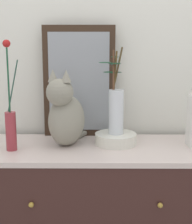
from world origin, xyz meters
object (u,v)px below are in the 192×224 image
(mirror_leaning, at_px, (79,82))
(cat_sitting, at_px, (66,115))
(bowl_porcelain, at_px, (116,139))
(vase_glass_clear, at_px, (116,107))
(vase_slim_green, at_px, (11,122))

(mirror_leaning, bearing_deg, cat_sitting, -106.39)
(bowl_porcelain, distance_m, vase_glass_clear, 0.17)
(mirror_leaning, relative_size, vase_slim_green, 1.16)
(cat_sitting, relative_size, vase_glass_clear, 0.96)
(cat_sitting, bearing_deg, vase_glass_clear, 6.83)
(cat_sitting, bearing_deg, vase_slim_green, -162.81)
(mirror_leaning, xyz_separation_m, vase_glass_clear, (0.20, -0.17, -0.11))
(cat_sitting, relative_size, bowl_porcelain, 1.96)
(cat_sitting, xyz_separation_m, vase_slim_green, (-0.26, -0.08, -0.02))
(bowl_porcelain, relative_size, vase_glass_clear, 0.49)
(vase_slim_green, distance_m, vase_glass_clear, 0.53)
(vase_slim_green, xyz_separation_m, bowl_porcelain, (0.52, 0.11, -0.11))
(vase_glass_clear, bearing_deg, mirror_leaning, 139.63)
(mirror_leaning, distance_m, cat_sitting, 0.25)
(mirror_leaning, height_order, vase_slim_green, mirror_leaning)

